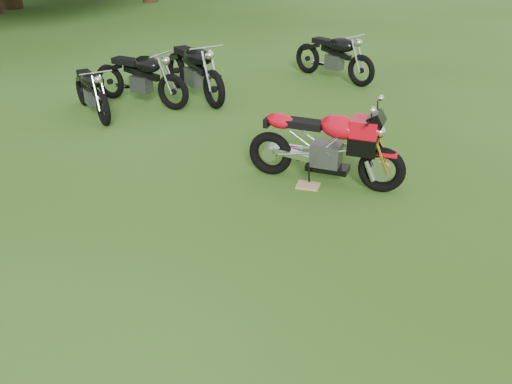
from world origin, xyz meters
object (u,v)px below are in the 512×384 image
Objects in this scene: vintage_moto_b at (91,89)px; vintage_moto_c at (140,76)px; vintage_moto_a at (194,68)px; plywood_board at (308,185)px; vintage_moto_d at (334,55)px; sport_motorcycle at (326,140)px.

vintage_moto_c is at bearing 99.94° from vintage_moto_b.
plywood_board is at bearing -6.96° from vintage_moto_a.
vintage_moto_d is (1.27, 2.63, -0.04)m from vintage_moto_a.
vintage_moto_a is 1.09× the size of vintage_moto_d.
sport_motorcycle reaches higher than vintage_moto_b.
sport_motorcycle reaches higher than vintage_moto_c.
vintage_moto_d reaches higher than plywood_board.
vintage_moto_b is at bearing 164.98° from sport_motorcycle.
sport_motorcycle is at bearing 23.06° from vintage_moto_b.
vintage_moto_a is 0.98m from vintage_moto_c.
plywood_board is 0.15× the size of vintage_moto_c.
plywood_board is 4.15m from vintage_moto_a.
vintage_moto_b is at bearing -111.39° from vintage_moto_c.
vintage_moto_a is 2.93m from vintage_moto_d.
vintage_moto_c is (-4.25, 0.65, -0.06)m from sport_motorcycle.
vintage_moto_a reaches higher than vintage_moto_c.
vintage_moto_a is (-3.80, 1.52, -0.02)m from sport_motorcycle.
plywood_board is at bearing -126.87° from sport_motorcycle.
plywood_board is 0.14× the size of vintage_moto_a.
vintage_moto_d is (1.73, 3.50, -0.00)m from vintage_moto_c.
vintage_moto_c is at bearing -109.38° from vintage_moto_d.
vintage_moto_a is at bearing 90.80° from vintage_moto_b.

